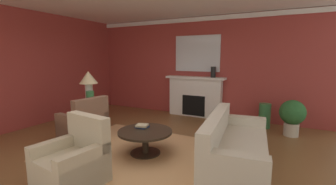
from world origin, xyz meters
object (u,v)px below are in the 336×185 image
object	(u,v)px
vase_tall_corner	(265,116)
armchair_near_window	(84,126)
fireplace	(195,98)
sofa	(234,149)
coffee_table	(145,137)
table_lamp	(88,80)
vase_on_side_table	(90,97)
vase_mantel_right	(213,72)
potted_plant	(292,115)
armchair_facing_fireplace	(73,163)
side_table	(90,113)
mantel_mirror	(197,54)

from	to	relation	value
vase_tall_corner	armchair_near_window	bearing A→B (deg)	-142.01
fireplace	sofa	world-z (taller)	fireplace
coffee_table	table_lamp	xyz separation A→B (m)	(-2.02, 0.65, 0.89)
coffee_table	vase_on_side_table	world-z (taller)	vase_on_side_table
vase_on_side_table	vase_mantel_right	bearing A→B (deg)	47.06
table_lamp	potted_plant	world-z (taller)	table_lamp
armchair_facing_fireplace	vase_tall_corner	world-z (taller)	armchair_facing_fireplace
fireplace	side_table	xyz separation A→B (m)	(-1.88, -2.38, -0.17)
fireplace	coffee_table	bearing A→B (deg)	-87.34
vase_tall_corner	sofa	bearing A→B (deg)	-96.44
mantel_mirror	armchair_near_window	xyz separation A→B (m)	(-1.46, -3.11, -1.58)
sofa	fireplace	bearing A→B (deg)	121.55
coffee_table	side_table	xyz separation A→B (m)	(-2.02, 0.65, 0.06)
side_table	mantel_mirror	bearing A→B (deg)	53.06
vase_mantel_right	potted_plant	size ratio (longest dim) A/B	0.37
table_lamp	vase_mantel_right	distance (m)	3.37
vase_on_side_table	side_table	bearing A→B (deg)	141.34
vase_on_side_table	potted_plant	distance (m)	4.70
sofa	table_lamp	xyz separation A→B (m)	(-3.59, 0.40, 0.93)
fireplace	mantel_mirror	size ratio (longest dim) A/B	1.30
mantel_mirror	vase_mantel_right	bearing A→B (deg)	-17.18
armchair_facing_fireplace	vase_mantel_right	world-z (taller)	vase_mantel_right
coffee_table	table_lamp	distance (m)	2.30
mantel_mirror	armchair_near_window	bearing A→B (deg)	-115.11
coffee_table	side_table	bearing A→B (deg)	162.28
mantel_mirror	armchair_near_window	distance (m)	3.78
fireplace	sofa	xyz separation A→B (m)	(1.71, -2.78, -0.27)
armchair_near_window	coffee_table	xyz separation A→B (m)	(1.60, -0.04, 0.03)
fireplace	coffee_table	distance (m)	3.04
mantel_mirror	vase_tall_corner	world-z (taller)	mantel_mirror
fireplace	potted_plant	world-z (taller)	fireplace
mantel_mirror	side_table	bearing A→B (deg)	-126.94
vase_on_side_table	vase_mantel_right	size ratio (longest dim) A/B	0.94
side_table	vase_tall_corner	xyz separation A→B (m)	(3.87, 2.08, -0.09)
armchair_facing_fireplace	vase_tall_corner	size ratio (longest dim) A/B	1.52
fireplace	armchair_near_window	xyz separation A→B (m)	(-1.46, -2.99, -0.26)
mantel_mirror	coffee_table	bearing A→B (deg)	-87.44
vase_tall_corner	vase_mantel_right	world-z (taller)	vase_mantel_right
potted_plant	coffee_table	bearing A→B (deg)	-136.12
fireplace	side_table	bearing A→B (deg)	-128.31
table_lamp	armchair_near_window	bearing A→B (deg)	-55.05
armchair_near_window	vase_mantel_right	distance (m)	3.71
coffee_table	vase_tall_corner	xyz separation A→B (m)	(1.85, 2.73, -0.02)
sofa	vase_mantel_right	distance (m)	3.15
armchair_near_window	table_lamp	size ratio (longest dim) A/B	1.27
coffee_table	potted_plant	size ratio (longest dim) A/B	1.20
side_table	table_lamp	world-z (taller)	table_lamp
coffee_table	mantel_mirror	bearing A→B (deg)	92.56
fireplace	coffee_table	world-z (taller)	fireplace
sofa	vase_tall_corner	size ratio (longest dim) A/B	3.49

